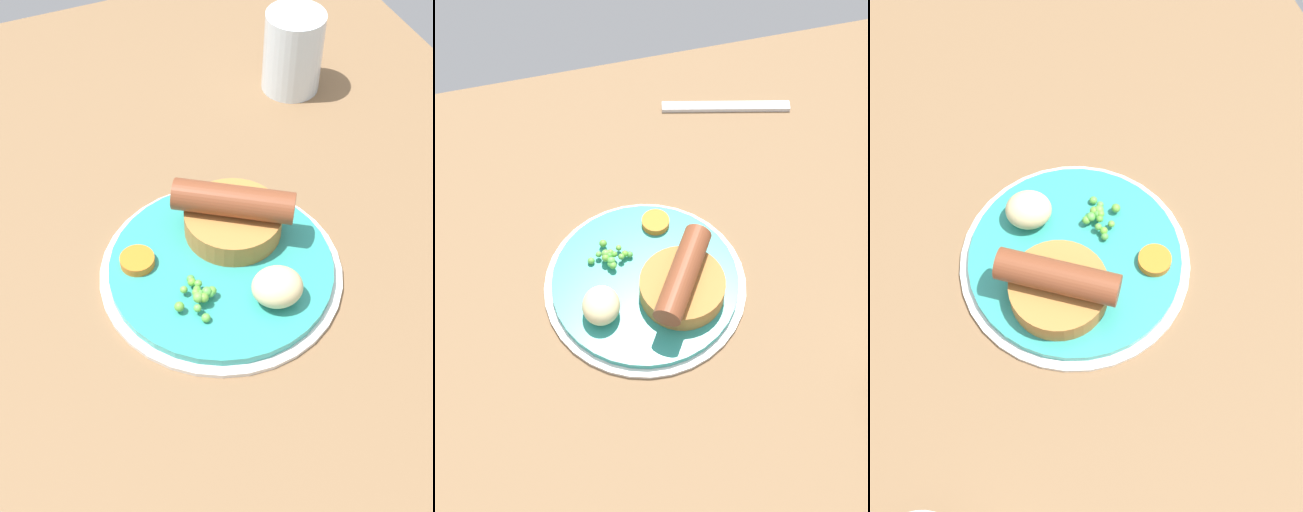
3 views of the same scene
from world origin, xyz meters
TOP-DOWN VIEW (x-y plane):
  - dining_table at (0.00, 0.00)cm, footprint 110.00×80.00cm
  - dinner_plate at (-2.07, -1.21)cm, footprint 23.78×23.78cm
  - sausage_pudding at (-5.72, 1.62)cm, footprint 9.77×11.67cm
  - pea_pile at (1.28, -4.91)cm, footprint 5.44×4.33cm
  - potato_chunk_0 at (3.74, 1.89)cm, footprint 5.38×5.74cm
  - carrot_slice_2 at (-5.26, -8.67)cm, footprint 4.57×4.57cm
  - drinking_glass at (-26.56, 18.62)cm, footprint 7.19×7.19cm

SIDE VIEW (x-z plane):
  - dining_table at x=0.00cm, z-range 0.00..3.00cm
  - dinner_plate at x=-2.07cm, z-range 2.87..4.27cm
  - carrot_slice_2 at x=-5.26cm, z-range 4.40..5.33cm
  - pea_pile at x=1.28cm, z-range 4.50..6.27cm
  - potato_chunk_0 at x=3.74cm, z-range 4.40..7.93cm
  - sausage_pudding at x=-5.72cm, z-range 3.76..9.52cm
  - drinking_glass at x=-26.56cm, z-range 3.00..13.01cm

